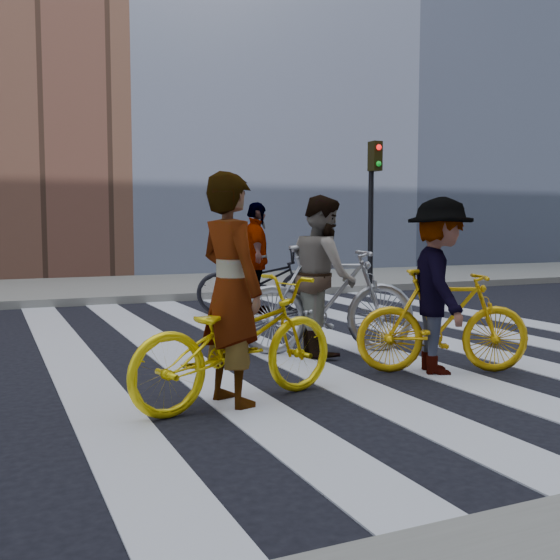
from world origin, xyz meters
TOP-DOWN VIEW (x-y plane):
  - ground at (0.00, 0.00)m, footprint 100.00×100.00m
  - sidewalk_far at (0.00, 7.50)m, footprint 100.00×5.00m
  - zebra_crosswalk at (0.00, 0.00)m, footprint 8.25×10.00m
  - traffic_signal at (4.40, 5.32)m, footprint 0.22×0.42m
  - bike_yellow_left at (-1.70, -2.29)m, footprint 2.09×1.17m
  - bike_silver_mid at (-0.02, -0.73)m, footprint 2.16×1.11m
  - bike_yellow_right at (0.57, -2.06)m, footprint 1.78×1.12m
  - bike_dark_rear at (0.56, 2.71)m, footprint 2.20×1.32m
  - rider_left at (-1.75, -2.29)m, footprint 0.61×0.78m
  - rider_mid at (-0.07, -0.73)m, footprint 0.89×1.03m
  - rider_right at (0.52, -2.06)m, footprint 1.04×1.29m
  - rider_rear at (0.51, 2.71)m, footprint 0.76×1.17m

SIDE VIEW (x-z plane):
  - ground at x=0.00m, z-range 0.00..0.00m
  - zebra_crosswalk at x=0.00m, z-range 0.00..0.01m
  - sidewalk_far at x=0.00m, z-range 0.00..0.15m
  - bike_yellow_right at x=0.57m, z-range 0.00..1.04m
  - bike_yellow_left at x=-1.70m, z-range 0.00..1.04m
  - bike_dark_rear at x=0.56m, z-range 0.00..1.09m
  - bike_silver_mid at x=-0.02m, z-range 0.00..1.25m
  - rider_right at x=0.52m, z-range 0.00..1.75m
  - rider_mid at x=-0.07m, z-range 0.00..1.81m
  - rider_rear at x=0.51m, z-range 0.00..1.85m
  - rider_left at x=-1.75m, z-range 0.00..1.90m
  - traffic_signal at x=4.40m, z-range 0.62..3.94m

